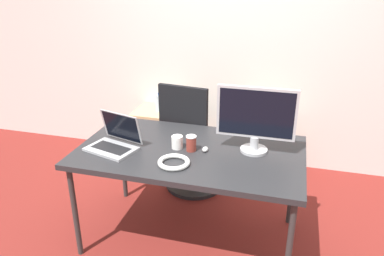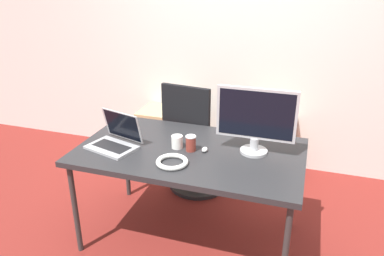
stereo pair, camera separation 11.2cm
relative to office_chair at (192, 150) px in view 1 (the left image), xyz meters
name	(u,v)px [view 1 (the left image)]	position (x,y,z in m)	size (l,w,h in m)	color
ground_plane	(190,236)	(0.18, -0.70, -0.41)	(14.00, 14.00, 0.00)	maroon
wall_back	(229,42)	(0.18, 0.77, 0.89)	(10.00, 0.05, 2.60)	silver
desk	(190,155)	(0.18, -0.70, 0.32)	(1.62, 0.93, 0.78)	#28282B
office_chair	(192,150)	(0.00, 0.00, 0.00)	(0.56, 0.59, 1.09)	#232326
cabinet_left	(161,135)	(-0.50, 0.52, -0.13)	(0.55, 0.44, 0.57)	tan
cabinet_right	(261,147)	(0.60, 0.52, -0.13)	(0.55, 0.44, 0.57)	tan
water_bottle	(160,103)	(-0.50, 0.52, 0.25)	(0.08, 0.08, 0.20)	silver
laptop_center	(115,141)	(-0.35, -0.81, 0.42)	(0.40, 0.37, 0.25)	#ADADB2
monitor	(256,118)	(0.63, -0.60, 0.62)	(0.55, 0.19, 0.48)	#B7B7BC
mouse	(205,149)	(0.29, -0.70, 0.38)	(0.04, 0.06, 0.03)	silver
coffee_cup_white	(177,142)	(0.08, -0.69, 0.41)	(0.08, 0.08, 0.09)	white
coffee_cup_brown	(191,143)	(0.19, -0.71, 0.42)	(0.08, 0.08, 0.11)	maroon
cable_coil	(174,162)	(0.14, -0.94, 0.38)	(0.22, 0.22, 0.03)	white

